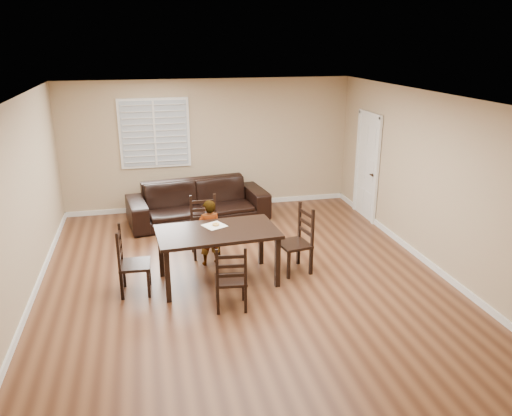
# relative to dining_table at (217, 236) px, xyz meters

# --- Properties ---
(ground) EXTENTS (7.00, 7.00, 0.00)m
(ground) POSITION_rel_dining_table_xyz_m (0.38, 0.01, -0.73)
(ground) COLOR brown
(ground) RESTS_ON ground
(room) EXTENTS (6.04, 7.04, 2.72)m
(room) POSITION_rel_dining_table_xyz_m (0.41, 0.19, 1.08)
(room) COLOR tan
(room) RESTS_ON ground
(dining_table) EXTENTS (1.80, 1.09, 0.82)m
(dining_table) POSITION_rel_dining_table_xyz_m (0.00, 0.00, 0.00)
(dining_table) COLOR black
(dining_table) RESTS_ON ground
(chair_near) EXTENTS (0.45, 0.42, 1.01)m
(chair_near) POSITION_rel_dining_table_xyz_m (-0.06, 1.10, -0.27)
(chair_near) COLOR black
(chair_near) RESTS_ON ground
(chair_far) EXTENTS (0.46, 0.44, 0.93)m
(chair_far) POSITION_rel_dining_table_xyz_m (0.04, -0.91, -0.31)
(chair_far) COLOR black
(chair_far) RESTS_ON ground
(chair_left) EXTENTS (0.44, 0.47, 1.00)m
(chair_left) POSITION_rel_dining_table_xyz_m (-1.32, -0.07, -0.28)
(chair_left) COLOR black
(chair_left) RESTS_ON ground
(chair_right) EXTENTS (0.52, 0.55, 1.05)m
(chair_right) POSITION_rel_dining_table_xyz_m (1.32, 0.10, -0.25)
(chair_right) COLOR black
(chair_right) RESTS_ON ground
(child) EXTENTS (0.44, 0.33, 1.08)m
(child) POSITION_rel_dining_table_xyz_m (-0.04, 0.63, -0.19)
(child) COLOR gray
(child) RESTS_ON ground
(napkin) EXTENTS (0.40, 0.40, 0.00)m
(napkin) POSITION_rel_dining_table_xyz_m (-0.01, 0.20, 0.09)
(napkin) COLOR beige
(napkin) RESTS_ON dining_table
(donut) EXTENTS (0.11, 0.11, 0.04)m
(donut) POSITION_rel_dining_table_xyz_m (0.01, 0.20, 0.11)
(donut) COLOR gold
(donut) RESTS_ON napkin
(sofa) EXTENTS (2.83, 1.42, 0.79)m
(sofa) POSITION_rel_dining_table_xyz_m (0.02, 2.68, -0.33)
(sofa) COLOR black
(sofa) RESTS_ON ground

